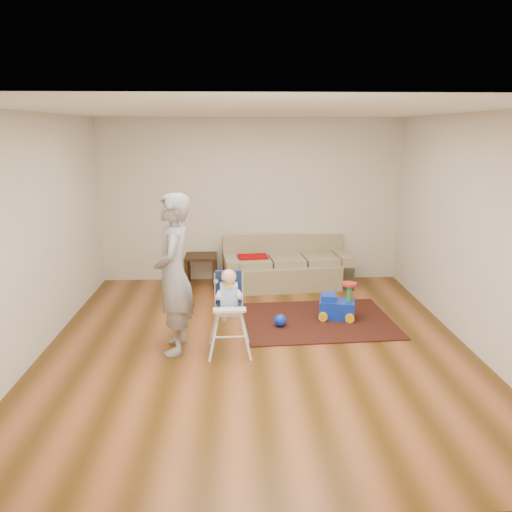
{
  "coord_description": "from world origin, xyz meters",
  "views": [
    {
      "loc": [
        -0.23,
        -5.52,
        2.51
      ],
      "look_at": [
        0.0,
        0.4,
        1.0
      ],
      "focal_mm": 35.0,
      "sensor_mm": 36.0,
      "label": 1
    }
  ],
  "objects_px": {
    "high_chair": "(229,313)",
    "adult": "(173,275)",
    "ride_on_toy": "(337,300)",
    "sofa": "(286,263)",
    "side_table": "(201,270)",
    "toy_ball": "(280,320)"
  },
  "relations": [
    {
      "from": "sofa",
      "to": "side_table",
      "type": "distance_m",
      "value": 1.41
    },
    {
      "from": "toy_ball",
      "to": "adult",
      "type": "distance_m",
      "value": 1.64
    },
    {
      "from": "side_table",
      "to": "high_chair",
      "type": "xyz_separation_m",
      "value": [
        0.5,
        -2.6,
        0.23
      ]
    },
    {
      "from": "sofa",
      "to": "adult",
      "type": "height_order",
      "value": "adult"
    },
    {
      "from": "side_table",
      "to": "ride_on_toy",
      "type": "distance_m",
      "value": 2.51
    },
    {
      "from": "adult",
      "to": "toy_ball",
      "type": "bearing_deg",
      "value": 114.68
    },
    {
      "from": "ride_on_toy",
      "to": "high_chair",
      "type": "distance_m",
      "value": 1.77
    },
    {
      "from": "sofa",
      "to": "high_chair",
      "type": "distance_m",
      "value": 2.64
    },
    {
      "from": "side_table",
      "to": "toy_ball",
      "type": "xyz_separation_m",
      "value": [
        1.15,
        -1.88,
        -0.16
      ]
    },
    {
      "from": "sofa",
      "to": "high_chair",
      "type": "height_order",
      "value": "high_chair"
    },
    {
      "from": "side_table",
      "to": "high_chair",
      "type": "bearing_deg",
      "value": -79.16
    },
    {
      "from": "sofa",
      "to": "toy_ball",
      "type": "relative_size",
      "value": 12.93
    },
    {
      "from": "high_chair",
      "to": "ride_on_toy",
      "type": "bearing_deg",
      "value": 32.76
    },
    {
      "from": "side_table",
      "to": "toy_ball",
      "type": "height_order",
      "value": "side_table"
    },
    {
      "from": "sofa",
      "to": "high_chair",
      "type": "xyz_separation_m",
      "value": [
        -0.9,
        -2.48,
        0.09
      ]
    },
    {
      "from": "high_chair",
      "to": "adult",
      "type": "xyz_separation_m",
      "value": [
        -0.62,
        0.09,
        0.44
      ]
    },
    {
      "from": "ride_on_toy",
      "to": "sofa",
      "type": "bearing_deg",
      "value": 121.3
    },
    {
      "from": "side_table",
      "to": "toy_ball",
      "type": "bearing_deg",
      "value": -58.55
    },
    {
      "from": "ride_on_toy",
      "to": "high_chair",
      "type": "bearing_deg",
      "value": -133.97
    },
    {
      "from": "adult",
      "to": "sofa",
      "type": "bearing_deg",
      "value": 145.87
    },
    {
      "from": "side_table",
      "to": "adult",
      "type": "bearing_deg",
      "value": -92.87
    },
    {
      "from": "ride_on_toy",
      "to": "high_chair",
      "type": "xyz_separation_m",
      "value": [
        -1.44,
        -1.0,
        0.21
      ]
    }
  ]
}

